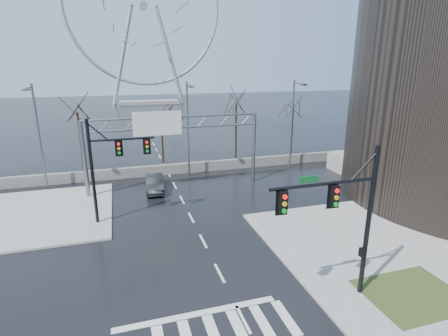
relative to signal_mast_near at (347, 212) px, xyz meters
name	(u,v)px	position (x,y,z in m)	size (l,w,h in m)	color
ground	(220,273)	(-5.14, 4.04, -4.87)	(260.00, 260.00, 0.00)	black
sidewalk_right_ext	(346,233)	(4.86, 6.04, -4.80)	(12.00, 10.00, 0.15)	gray
sidewalk_far	(47,214)	(-16.14, 16.04, -4.80)	(10.00, 12.00, 0.15)	gray
grass_strip	(413,294)	(3.86, -0.96, -4.72)	(5.00, 4.00, 0.02)	#2D3716
barrier_wall	(169,169)	(-5.14, 24.04, -4.32)	(52.00, 0.50, 1.10)	slate
signal_mast_near	(347,212)	(0.00, 0.00, 0.00)	(5.52, 0.41, 8.00)	black
signal_mast_far	(108,161)	(-11.01, 13.00, -0.04)	(4.72, 0.41, 8.00)	black
sign_gantry	(170,137)	(-5.52, 19.00, 0.31)	(16.36, 0.40, 7.60)	slate
streetlight_left	(37,130)	(-17.14, 22.20, 1.01)	(0.50, 2.55, 10.00)	slate
streetlight_mid	(188,123)	(-3.14, 22.20, 1.01)	(0.50, 2.55, 10.00)	slate
streetlight_right	(294,118)	(8.86, 22.20, 1.01)	(0.50, 2.55, 10.00)	slate
tree_left	(78,119)	(-14.14, 27.54, 1.10)	(3.75, 3.75, 7.50)	black
tree_center	(161,121)	(-5.14, 28.54, 0.30)	(3.25, 3.25, 6.50)	black
tree_right	(236,111)	(3.86, 27.54, 1.34)	(3.90, 3.90, 7.80)	black
tree_far_right	(293,114)	(11.86, 28.04, 0.54)	(3.40, 3.40, 6.80)	black
ferris_wheel	(144,13)	(-0.14, 99.04, 21.26)	(45.00, 6.00, 50.91)	gray
car	(155,183)	(-7.18, 19.13, -4.12)	(1.59, 4.57, 1.51)	black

